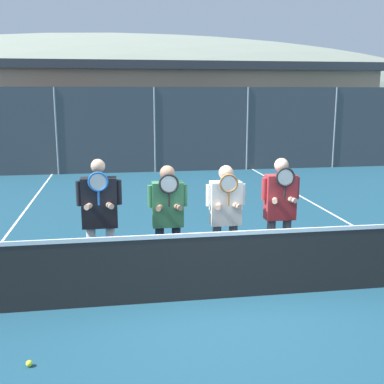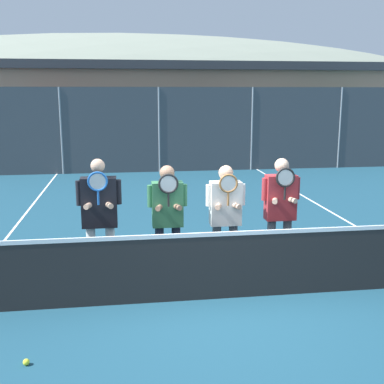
% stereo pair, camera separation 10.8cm
% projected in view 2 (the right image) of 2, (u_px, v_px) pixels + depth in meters
% --- Properties ---
extents(ground_plane, '(120.00, 120.00, 0.00)m').
position_uv_depth(ground_plane, '(220.00, 298.00, 6.52)').
color(ground_plane, navy).
extents(hill_distant, '(98.62, 54.79, 19.18)m').
position_uv_depth(hill_distant, '(132.00, 113.00, 63.33)').
color(hill_distant, gray).
rests_on(hill_distant, ground_plane).
extents(clubhouse_building, '(18.78, 5.50, 4.04)m').
position_uv_depth(clubhouse_building, '(180.00, 107.00, 23.18)').
color(clubhouse_building, tan).
rests_on(clubhouse_building, ground_plane).
extents(fence_back, '(19.78, 0.06, 2.90)m').
position_uv_depth(fence_back, '(159.00, 130.00, 16.55)').
color(fence_back, gray).
rests_on(fence_back, ground_plane).
extents(tennis_net, '(9.45, 0.09, 1.04)m').
position_uv_depth(tennis_net, '(220.00, 265.00, 6.42)').
color(tennis_net, gray).
rests_on(tennis_net, ground_plane).
extents(court_line_left_sideline, '(0.05, 16.00, 0.01)m').
position_uv_depth(court_line_left_sideline, '(3.00, 242.00, 8.94)').
color(court_line_left_sideline, white).
rests_on(court_line_left_sideline, ground_plane).
extents(court_line_right_sideline, '(0.05, 16.00, 0.01)m').
position_uv_depth(court_line_right_sideline, '(358.00, 227.00, 9.92)').
color(court_line_right_sideline, white).
rests_on(court_line_right_sideline, ground_plane).
extents(player_leftmost, '(0.62, 0.34, 1.85)m').
position_uv_depth(player_leftmost, '(100.00, 213.00, 6.73)').
color(player_leftmost, white).
rests_on(player_leftmost, ground_plane).
extents(player_center_left, '(0.58, 0.34, 1.72)m').
position_uv_depth(player_center_left, '(168.00, 213.00, 6.98)').
color(player_center_left, '#232838').
rests_on(player_center_left, ground_plane).
extents(player_center_right, '(0.59, 0.34, 1.70)m').
position_uv_depth(player_center_right, '(225.00, 212.00, 7.09)').
color(player_center_right, '#56565B').
rests_on(player_center_right, ground_plane).
extents(player_rightmost, '(0.59, 0.34, 1.79)m').
position_uv_depth(player_rightmost, '(280.00, 206.00, 7.22)').
color(player_rightmost, '#56565B').
rests_on(player_rightmost, ground_plane).
extents(car_left_of_center, '(4.18, 2.01, 1.69)m').
position_uv_depth(car_left_of_center, '(138.00, 140.00, 18.93)').
color(car_left_of_center, black).
rests_on(car_left_of_center, ground_plane).
extents(car_center, '(4.77, 2.02, 1.85)m').
position_uv_depth(car_center, '(266.00, 136.00, 19.99)').
color(car_center, black).
rests_on(car_center, ground_plane).
extents(tennis_ball_on_court, '(0.07, 0.07, 0.07)m').
position_uv_depth(tennis_ball_on_court, '(26.00, 362.00, 4.93)').
color(tennis_ball_on_court, '#CCDB33').
rests_on(tennis_ball_on_court, ground_plane).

